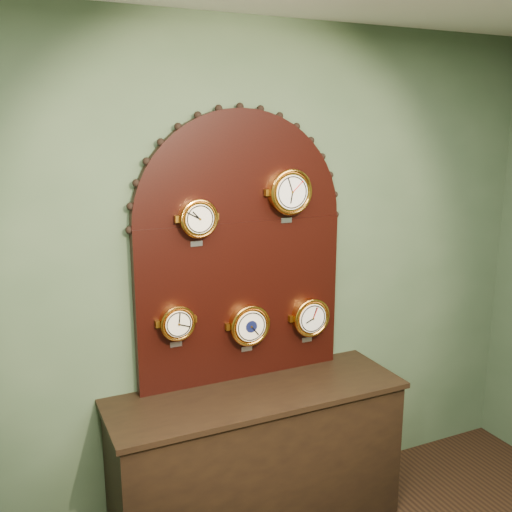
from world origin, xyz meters
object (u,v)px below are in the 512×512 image
arabic_clock (290,192)px  barometer (249,325)px  display_board (241,240)px  tide_clock (310,317)px  hygrometer (177,322)px  shop_counter (257,462)px  roman_clock (198,218)px

arabic_clock → barometer: (-0.24, 0.00, -0.73)m
display_board → tide_clock: size_ratio=5.44×
arabic_clock → tide_clock: 0.75m
arabic_clock → hygrometer: arabic_clock is taller
shop_counter → barometer: 0.77m
display_board → arabic_clock: bearing=-14.3°
barometer → tide_clock: barometer is taller
roman_clock → arabic_clock: 0.54m
shop_counter → hygrometer: (-0.39, 0.15, 0.83)m
hygrometer → barometer: (0.41, -0.00, -0.07)m
display_board → arabic_clock: size_ratio=5.05×
display_board → hygrometer: (-0.39, -0.07, -0.39)m
roman_clock → arabic_clock: size_ratio=0.84×
shop_counter → barometer: bearing=83.1°
roman_clock → hygrometer: bearing=179.8°
roman_clock → barometer: (0.28, -0.00, -0.62)m
roman_clock → tide_clock: (0.68, -0.00, -0.63)m
shop_counter → roman_clock: 1.41m
shop_counter → tide_clock: bearing=20.5°
display_board → barometer: display_board is taller
shop_counter → display_board: size_ratio=1.05×
barometer → tide_clock: 0.39m
display_board → arabic_clock: display_board is taller
shop_counter → hygrometer: hygrometer is taller
arabic_clock → barometer: size_ratio=1.06×
arabic_clock → tide_clock: size_ratio=1.08×
shop_counter → arabic_clock: arabic_clock is taller
arabic_clock → tide_clock: bearing=0.2°
display_board → barometer: (0.02, -0.07, -0.47)m
roman_clock → barometer: bearing=-0.2°
hygrometer → barometer: 0.42m
display_board → roman_clock: bearing=-166.1°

